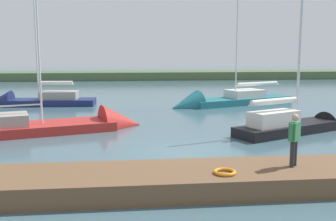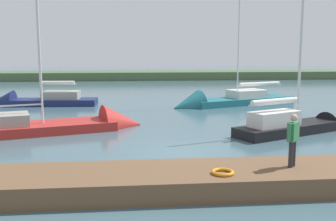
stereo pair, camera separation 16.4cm
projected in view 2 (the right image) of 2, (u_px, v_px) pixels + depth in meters
name	position (u px, v px, depth m)	size (l,w,h in m)	color
ground_plane	(182.00, 151.00, 16.17)	(200.00, 200.00, 0.00)	#42606B
far_shoreline	(144.00, 79.00, 60.51)	(180.00, 8.00, 2.40)	#4C603D
dock_pier	(203.00, 179.00, 11.61)	(20.04, 2.48, 0.63)	brown
life_ring_buoy	(223.00, 172.00, 11.11)	(0.66, 0.66, 0.10)	orange
sailboat_near_dock	(223.00, 103.00, 30.22)	(10.81, 6.13, 13.20)	#1E6B75
sailboat_far_right	(34.00, 102.00, 30.24)	(8.49, 2.54, 10.33)	navy
sailboat_outer_mooring	(69.00, 128.00, 20.46)	(10.17, 5.27, 11.01)	#B22823
sailboat_behind_pier	(300.00, 128.00, 20.05)	(7.51, 4.70, 9.30)	black
person_on_dock	(293.00, 137.00, 11.69)	(0.47, 0.47, 1.63)	#28282D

